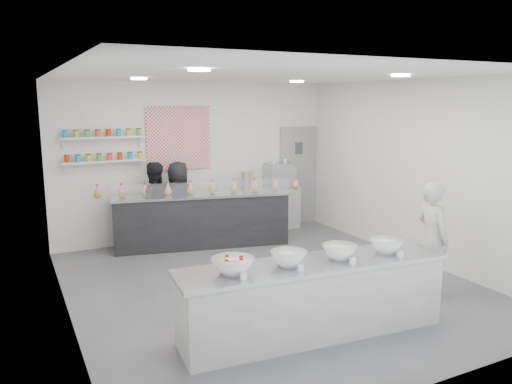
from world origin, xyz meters
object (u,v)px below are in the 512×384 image
Objects in this scene: woman_prep at (432,239)px; staff_right at (179,203)px; espresso_ledge at (271,208)px; staff_left at (154,205)px; back_bar at (202,220)px; prep_counter at (314,298)px; espresso_machine at (280,175)px.

woman_prep is 4.56m from staff_right.
espresso_ledge is 0.78× the size of staff_left.
back_bar is 2.04× the size of staff_right.
espresso_machine is at bearing 70.18° from prep_counter.
woman_prep is at bearing 12.92° from prep_counter.
back_bar reaches higher than espresso_ledge.
staff_left is (-2.81, 3.91, -0.00)m from woman_prep.
espresso_ledge is at bearing 72.21° from prep_counter.
staff_left is (-2.71, -0.18, -0.35)m from espresso_machine.
back_bar is 2.09m from espresso_machine.
espresso_ledge is at bearing -165.40° from staff_right.
staff_right reaches higher than espresso_ledge.
espresso_machine is (1.92, 0.52, 0.64)m from back_bar.
prep_counter is at bearing -78.96° from back_bar.
staff_right reaches higher than back_bar.
staff_right is (-0.22, 4.21, 0.35)m from prep_counter.
staff_right is at bearing -172.85° from staff_left.
woman_prep is (0.10, -4.09, -0.34)m from espresso_machine.
prep_counter is 2.17m from woman_prep.
staff_right is at bearing -175.41° from espresso_machine.
prep_counter is 1.00× the size of back_bar.
espresso_machine reaches higher than prep_counter.
woman_prep is at bearing 130.46° from staff_right.
espresso_machine is 2.28m from staff_right.
back_bar is at bearing 143.23° from staff_right.
prep_counter is 4.76m from espresso_ledge.
staff_left is (-0.80, 0.34, 0.29)m from back_bar.
prep_counter is 2.02× the size of staff_left.
staff_right is at bearing 40.83° from woman_prep.
staff_left is (-2.53, -0.18, 0.33)m from espresso_ledge.
espresso_ledge is 2.09m from staff_right.
back_bar is at bearing 39.37° from woman_prep.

